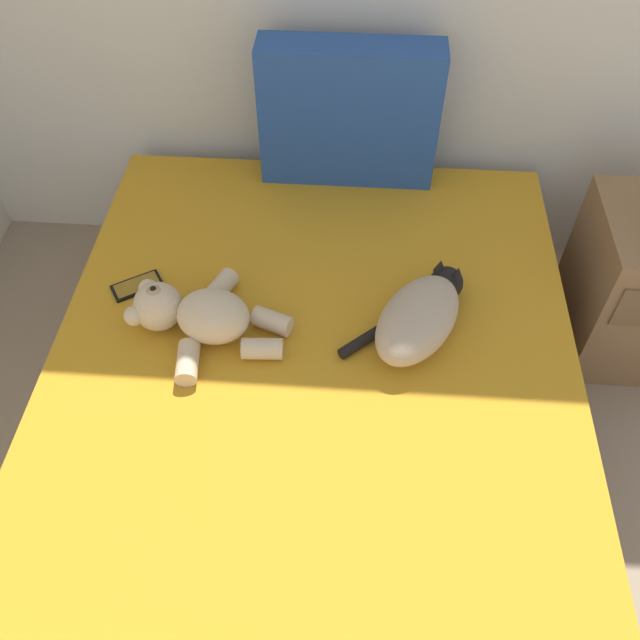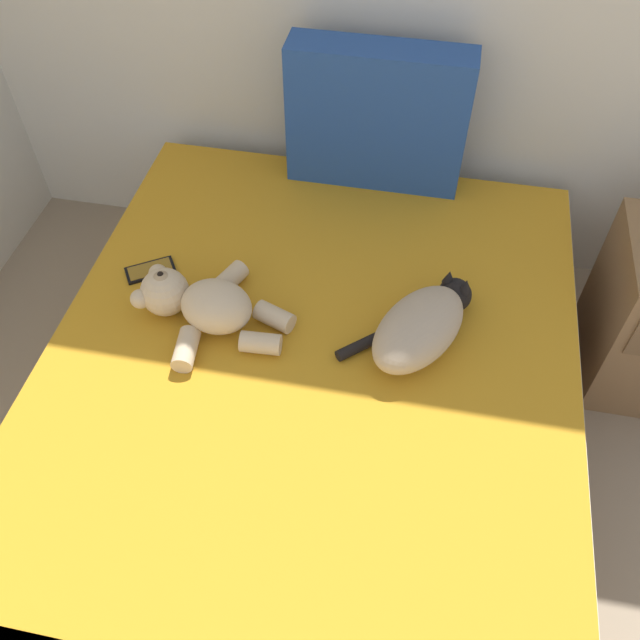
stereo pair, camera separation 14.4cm
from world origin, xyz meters
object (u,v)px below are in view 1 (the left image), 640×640
(teddy_bear, at_px, (198,315))
(patterned_cushion, at_px, (349,114))
(bed, at_px, (310,436))
(cat, at_px, (420,316))
(cell_phone, at_px, (137,286))

(teddy_bear, bearing_deg, patterned_cushion, 62.66)
(patterned_cushion, bearing_deg, bed, -93.44)
(teddy_bear, bearing_deg, cat, 3.14)
(bed, distance_m, teddy_bear, 0.48)
(cell_phone, bearing_deg, teddy_bear, -34.25)
(patterned_cushion, bearing_deg, teddy_bear, -117.34)
(patterned_cushion, relative_size, cat, 1.42)
(patterned_cushion, xyz_separation_m, teddy_bear, (-0.38, -0.74, -0.18))
(patterned_cushion, relative_size, teddy_bear, 1.25)
(bed, relative_size, teddy_bear, 4.42)
(patterned_cushion, xyz_separation_m, cell_phone, (-0.61, -0.59, -0.23))
(bed, distance_m, cat, 0.47)
(cat, height_order, cell_phone, cat)
(bed, relative_size, cell_phone, 12.62)
(patterned_cushion, distance_m, cat, 0.77)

